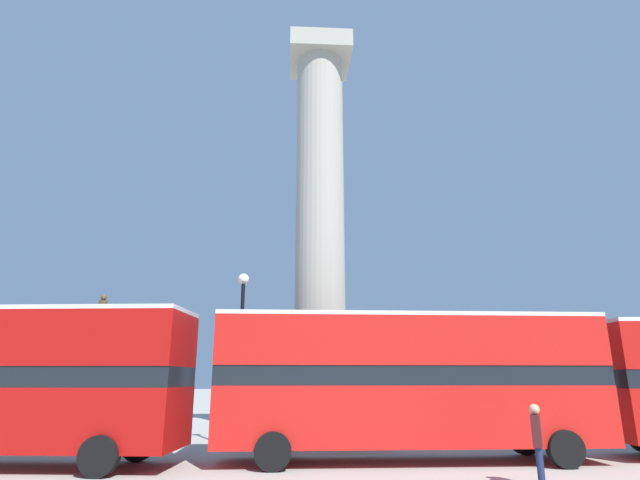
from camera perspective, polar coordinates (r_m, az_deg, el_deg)
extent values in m
plane|color=#ADA89E|center=(21.20, 0.00, -21.95)|extent=(200.00, 200.00, 0.00)
cube|color=#A39E8E|center=(21.15, 0.00, -20.57)|extent=(4.76, 4.76, 1.03)
cube|color=#A39E8E|center=(21.08, 0.00, -17.78)|extent=(3.43, 3.43, 1.03)
cube|color=#A39E8E|center=(21.07, 0.00, -14.98)|extent=(2.09, 2.09, 1.03)
cylinder|color=#A39E8E|center=(22.45, 0.00, 4.67)|extent=(2.15, 2.15, 14.07)
cube|color=#A39E8E|center=(26.00, 0.00, 20.35)|extent=(2.91, 2.91, 0.90)
sphere|color=brown|center=(26.55, 0.00, 21.97)|extent=(0.95, 0.95, 0.95)
cube|color=red|center=(16.01, 10.18, -19.00)|extent=(11.46, 2.53, 1.68)
cube|color=black|center=(15.97, 9.98, -15.01)|extent=(11.46, 2.48, 0.55)
cube|color=red|center=(16.01, 9.82, -11.49)|extent=(11.46, 2.53, 1.42)
cube|color=silver|center=(16.08, 9.69, -8.75)|extent=(11.46, 2.53, 0.12)
cylinder|color=black|center=(18.55, 22.31, -20.24)|extent=(1.00, 0.30, 1.00)
cylinder|color=black|center=(16.30, 26.25, -20.64)|extent=(1.00, 0.30, 1.00)
cylinder|color=black|center=(16.94, -5.10, -21.82)|extent=(1.00, 0.30, 1.00)
cylinder|color=black|center=(14.45, -5.42, -22.91)|extent=(1.00, 0.30, 1.00)
cube|color=black|center=(17.41, -32.64, -13.04)|extent=(10.74, 3.48, 0.55)
cube|color=#A80F0C|center=(17.44, -32.15, -9.70)|extent=(10.74, 3.53, 1.50)
cube|color=silver|center=(17.51, -31.77, -7.07)|extent=(10.74, 3.53, 0.12)
cylinder|color=black|center=(16.91, -20.05, -21.01)|extent=(1.02, 0.40, 1.00)
cylinder|color=black|center=(14.62, -23.93, -21.65)|extent=(1.02, 0.40, 1.00)
cube|color=#A39E8E|center=(24.67, -24.66, -16.49)|extent=(3.98, 3.63, 2.76)
ellipsoid|color=brown|center=(24.73, -23.88, -9.68)|extent=(2.40, 2.01, 1.09)
cone|color=brown|center=(24.00, -22.15, -8.54)|extent=(1.22, 1.05, 1.15)
cylinder|color=brown|center=(24.83, -23.63, -7.40)|extent=(0.36, 0.36, 0.90)
sphere|color=brown|center=(24.90, -23.48, -6.06)|extent=(0.28, 0.28, 0.28)
cylinder|color=brown|center=(24.34, -22.54, -12.26)|extent=(0.20, 0.20, 1.02)
cylinder|color=brown|center=(23.95, -23.63, -12.11)|extent=(0.20, 0.20, 1.02)
cylinder|color=brown|center=(25.38, -24.65, -12.13)|extent=(0.20, 0.20, 1.02)
cylinder|color=brown|center=(25.00, -25.72, -11.97)|extent=(0.20, 0.20, 1.02)
cylinder|color=black|center=(18.90, -9.50, -21.93)|extent=(0.31, 0.31, 0.40)
cylinder|color=black|center=(18.78, -9.12, -13.76)|extent=(0.14, 0.14, 5.78)
sphere|color=white|center=(19.12, -8.73, -4.44)|extent=(0.42, 0.42, 0.42)
cylinder|color=#192347|center=(13.14, 23.87, -22.78)|extent=(0.14, 0.14, 0.87)
cylinder|color=#192347|center=(13.39, 23.92, -22.62)|extent=(0.14, 0.14, 0.87)
cube|color=#471919|center=(13.17, 23.51, -19.35)|extent=(0.39, 0.51, 0.69)
sphere|color=tan|center=(13.14, 23.28, -17.35)|extent=(0.24, 0.24, 0.24)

